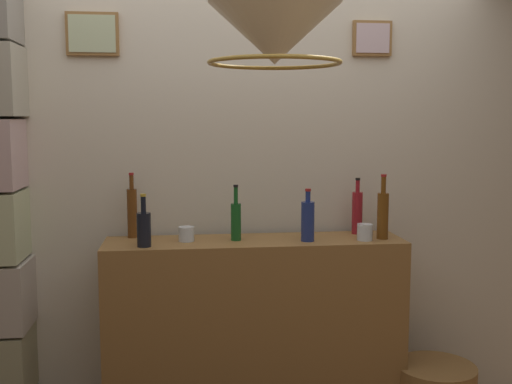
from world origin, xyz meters
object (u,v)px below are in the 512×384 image
pendant_lamp (275,35)px  glass_tumbler_rocks (186,234)px  liquor_bottle_vermouth (144,228)px  liquor_bottle_sherry (383,214)px  liquor_bottle_rum (236,220)px  liquor_bottle_amaro (132,211)px  liquor_bottle_rye (357,211)px  liquor_bottle_mezcal (308,220)px  glass_tumbler_highball (365,232)px

pendant_lamp → glass_tumbler_rocks: bearing=113.7°
liquor_bottle_vermouth → liquor_bottle_sherry: bearing=2.5°
liquor_bottle_rum → pendant_lamp: bearing=-83.7°
liquor_bottle_sherry → liquor_bottle_amaro: (-1.27, 0.19, 0.01)m
liquor_bottle_rum → liquor_bottle_rye: (0.66, 0.10, 0.01)m
liquor_bottle_sherry → glass_tumbler_rocks: size_ratio=4.24×
glass_tumbler_rocks → liquor_bottle_rum: bearing=-2.0°
liquor_bottle_rye → liquor_bottle_sherry: (0.09, -0.15, 0.01)m
liquor_bottle_mezcal → glass_tumbler_rocks: size_ratio=3.39×
liquor_bottle_sherry → glass_tumbler_highball: liquor_bottle_sherry is taller
liquor_bottle_rye → liquor_bottle_mezcal: liquor_bottle_rye is taller
liquor_bottle_rum → pendant_lamp: 1.10m
liquor_bottle_rye → liquor_bottle_amaro: liquor_bottle_amaro is taller
liquor_bottle_rum → liquor_bottle_amaro: liquor_bottle_amaro is taller
glass_tumbler_rocks → glass_tumbler_highball: bearing=-5.4°
liquor_bottle_mezcal → glass_tumbler_highball: bearing=-3.0°
liquor_bottle_sherry → liquor_bottle_mezcal: (-0.39, -0.01, -0.02)m
liquor_bottle_vermouth → liquor_bottle_rum: 0.46m
glass_tumbler_rocks → glass_tumbler_highball: size_ratio=0.94×
liquor_bottle_amaro → glass_tumbler_highball: (1.17, -0.21, -0.09)m
liquor_bottle_rum → liquor_bottle_amaro: size_ratio=0.84×
liquor_bottle_vermouth → glass_tumbler_highball: (1.09, 0.02, -0.05)m
liquor_bottle_sherry → glass_tumbler_highball: 0.14m
liquor_bottle_rum → liquor_bottle_amaro: 0.54m
liquor_bottle_sherry → liquor_bottle_amaro: size_ratio=0.99×
liquor_bottle_rum → pendant_lamp: (0.08, -0.74, 0.81)m
liquor_bottle_rum → liquor_bottle_sherry: liquor_bottle_sherry is taller
liquor_bottle_sherry → liquor_bottle_amaro: bearing=171.6°
liquor_bottle_sherry → glass_tumbler_highball: size_ratio=3.99×
liquor_bottle_rye → liquor_bottle_amaro: 1.18m
liquor_bottle_rye → glass_tumbler_highball: bearing=-93.5°
liquor_bottle_rye → pendant_lamp: (-0.57, -0.84, 0.79)m
liquor_bottle_vermouth → glass_tumbler_rocks: liquor_bottle_vermouth is taller
liquor_bottle_sherry → glass_tumbler_highball: (-0.10, -0.03, -0.09)m
liquor_bottle_mezcal → liquor_bottle_rum: bearing=170.3°
liquor_bottle_rum → glass_tumbler_rocks: 0.26m
pendant_lamp → liquor_bottle_mezcal: bearing=68.1°
liquor_bottle_amaro → glass_tumbler_rocks: (0.27, -0.13, -0.10)m
liquor_bottle_vermouth → liquor_bottle_rye: liquor_bottle_rye is taller
liquor_bottle_vermouth → glass_tumbler_rocks: (0.20, 0.11, -0.05)m
glass_tumbler_rocks → pendant_lamp: (0.33, -0.75, 0.88)m
liquor_bottle_rye → pendant_lamp: 1.29m
liquor_bottle_rum → glass_tumbler_highball: liquor_bottle_rum is taller
liquor_bottle_mezcal → pendant_lamp: bearing=-111.9°
glass_tumbler_rocks → pendant_lamp: size_ratio=0.14×
liquor_bottle_amaro → liquor_bottle_mezcal: size_ratio=1.27×
liquor_bottle_vermouth → liquor_bottle_rum: (0.45, 0.10, 0.01)m
liquor_bottle_amaro → liquor_bottle_mezcal: bearing=-12.8°
liquor_bottle_vermouth → liquor_bottle_amaro: liquor_bottle_amaro is taller
pendant_lamp → liquor_bottle_amaro: bearing=124.4°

